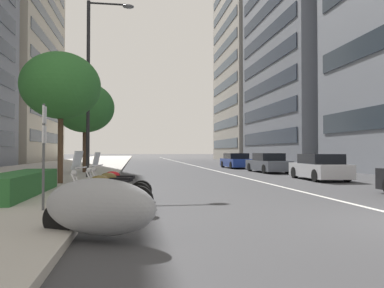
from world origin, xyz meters
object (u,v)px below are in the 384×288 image
(car_lead_in_lane, at_px, (268,163))
(parking_sign_by_curb, at_px, (44,143))
(motorcycle_second_in_row, at_px, (98,207))
(motorcycle_mid_row, at_px, (105,195))
(motorcycle_by_sign_pole, at_px, (117,186))
(motorcycle_far_end_row, at_px, (113,191))
(street_lamp_with_banners, at_px, (94,74))
(street_tree_by_lamp_post, at_px, (61,86))
(street_tree_far_plaza, at_px, (85,108))
(car_mid_block_traffic, at_px, (236,161))
(car_far_down_avenue, at_px, (319,168))

(car_lead_in_lane, bearing_deg, parking_sign_by_curb, 144.01)
(motorcycle_second_in_row, xyz_separation_m, motorcycle_mid_row, (2.76, 0.11, -0.12))
(motorcycle_by_sign_pole, distance_m, car_lead_in_lane, 17.03)
(motorcycle_by_sign_pole, bearing_deg, motorcycle_far_end_row, 101.83)
(motorcycle_far_end_row, distance_m, motorcycle_by_sign_pole, 1.26)
(street_lamp_with_banners, distance_m, street_tree_by_lamp_post, 4.04)
(motorcycle_mid_row, xyz_separation_m, motorcycle_far_end_row, (1.21, -0.13, -0.03))
(motorcycle_mid_row, relative_size, car_lead_in_lane, 0.47)
(street_tree_far_plaza, bearing_deg, motorcycle_second_in_row, -171.80)
(motorcycle_by_sign_pole, height_order, car_mid_block_traffic, motorcycle_by_sign_pole)
(parking_sign_by_curb, bearing_deg, motorcycle_second_in_row, -150.30)
(motorcycle_second_in_row, relative_size, street_lamp_with_banners, 0.24)
(motorcycle_mid_row, bearing_deg, car_far_down_avenue, -122.63)
(street_tree_by_lamp_post, bearing_deg, motorcycle_far_end_row, -157.14)
(motorcycle_far_end_row, bearing_deg, car_far_down_avenue, -120.23)
(parking_sign_by_curb, distance_m, street_tree_far_plaza, 16.16)
(motorcycle_mid_row, relative_size, car_mid_block_traffic, 0.52)
(parking_sign_by_curb, relative_size, street_lamp_with_banners, 0.26)
(car_lead_in_lane, bearing_deg, street_tree_by_lamp_post, 124.74)
(street_tree_by_lamp_post, bearing_deg, car_mid_block_traffic, -37.00)
(parking_sign_by_curb, relative_size, street_tree_far_plaza, 0.42)
(car_mid_block_traffic, xyz_separation_m, street_tree_by_lamp_post, (-15.90, 11.99, 3.61))
(motorcycle_second_in_row, relative_size, motorcycle_far_end_row, 1.09)
(car_mid_block_traffic, bearing_deg, street_tree_by_lamp_post, 140.76)
(parking_sign_by_curb, bearing_deg, street_lamp_with_banners, 0.41)
(motorcycle_second_in_row, bearing_deg, street_tree_far_plaza, -52.65)
(motorcycle_by_sign_pole, distance_m, car_mid_block_traffic, 22.71)
(street_lamp_with_banners, bearing_deg, parking_sign_by_curb, -179.59)
(motorcycle_second_in_row, bearing_deg, street_lamp_with_banners, -54.44)
(car_far_down_avenue, bearing_deg, motorcycle_by_sign_pole, 126.34)
(motorcycle_second_in_row, height_order, motorcycle_mid_row, motorcycle_mid_row)
(motorcycle_far_end_row, relative_size, street_tree_far_plaza, 0.35)
(street_lamp_with_banners, xyz_separation_m, street_tree_by_lamp_post, (-3.70, 0.98, -1.29))
(street_tree_far_plaza, bearing_deg, street_lamp_with_banners, -166.75)
(motorcycle_far_end_row, bearing_deg, street_tree_far_plaza, -57.94)
(motorcycle_second_in_row, relative_size, street_tree_by_lamp_post, 0.40)
(street_tree_far_plaza, bearing_deg, motorcycle_by_sign_pole, -168.46)
(motorcycle_by_sign_pole, relative_size, street_tree_by_lamp_post, 0.37)
(motorcycle_far_end_row, relative_size, car_mid_block_traffic, 0.48)
(car_mid_block_traffic, bearing_deg, motorcycle_mid_row, 155.27)
(motorcycle_mid_row, height_order, street_lamp_with_banners, street_lamp_with_banners)
(car_lead_in_lane, xyz_separation_m, car_mid_block_traffic, (6.81, 0.47, 0.01))
(parking_sign_by_curb, bearing_deg, car_mid_block_traffic, -25.09)
(motorcycle_second_in_row, xyz_separation_m, motorcycle_far_end_row, (3.96, -0.02, -0.14))
(motorcycle_second_in_row, bearing_deg, street_tree_by_lamp_post, -46.70)
(motorcycle_mid_row, relative_size, car_far_down_avenue, 0.52)
(car_lead_in_lane, relative_size, parking_sign_by_curb, 1.93)
(car_lead_in_lane, distance_m, street_tree_by_lamp_post, 15.84)
(car_mid_block_traffic, height_order, parking_sign_by_curb, parking_sign_by_curb)
(car_far_down_avenue, xyz_separation_m, street_lamp_with_banners, (1.77, 11.65, 4.89))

